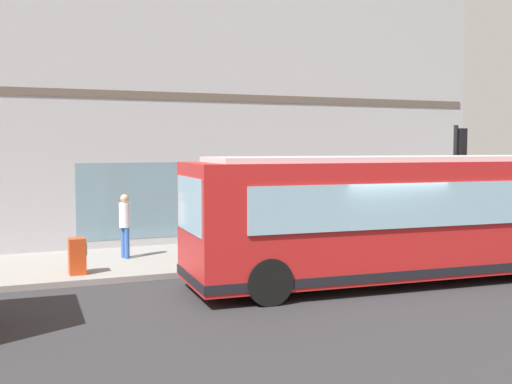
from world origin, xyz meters
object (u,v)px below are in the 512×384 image
object	(u,v)px
traffic_light_near_corner	(458,162)
pedestrian_near_building_entrance	(125,221)
city_bus_nearside	(390,219)
newspaper_vending_box	(77,256)
fire_hydrant	(339,231)
pedestrian_near_hydrant	(246,226)

from	to	relation	value
traffic_light_near_corner	pedestrian_near_building_entrance	bearing A→B (deg)	78.73
traffic_light_near_corner	city_bus_nearside	bearing A→B (deg)	122.88
traffic_light_near_corner	newspaper_vending_box	world-z (taller)	traffic_light_near_corner
fire_hydrant	pedestrian_near_building_entrance	bearing A→B (deg)	92.21
fire_hydrant	pedestrian_near_building_entrance	size ratio (longest dim) A/B	0.41
city_bus_nearside	fire_hydrant	world-z (taller)	city_bus_nearside
fire_hydrant	newspaper_vending_box	bearing A→B (deg)	103.46
city_bus_nearside	pedestrian_near_building_entrance	xyz separation A→B (m)	(4.88, 5.53, -0.35)
fire_hydrant	pedestrian_near_hydrant	xyz separation A→B (m)	(-1.74, 3.97, 0.57)
city_bus_nearside	newspaper_vending_box	distance (m)	7.75
traffic_light_near_corner	fire_hydrant	bearing A→B (deg)	52.30
traffic_light_near_corner	pedestrian_near_building_entrance	distance (m)	10.31
city_bus_nearside	newspaper_vending_box	world-z (taller)	city_bus_nearside
pedestrian_near_hydrant	fire_hydrant	bearing A→B (deg)	-66.33
traffic_light_near_corner	pedestrian_near_building_entrance	xyz separation A→B (m)	(1.99, 9.99, -1.61)
newspaper_vending_box	city_bus_nearside	bearing A→B (deg)	-113.74
traffic_light_near_corner	newspaper_vending_box	xyz separation A→B (m)	(0.21, 11.51, -2.21)
city_bus_nearside	fire_hydrant	xyz separation A→B (m)	(5.15, -1.54, -1.04)
pedestrian_near_building_entrance	newspaper_vending_box	world-z (taller)	pedestrian_near_building_entrance
city_bus_nearside	traffic_light_near_corner	world-z (taller)	traffic_light_near_corner
traffic_light_near_corner	pedestrian_near_building_entrance	size ratio (longest dim) A/B	2.10
pedestrian_near_hydrant	newspaper_vending_box	xyz separation A→B (m)	(-0.31, 4.61, -0.48)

